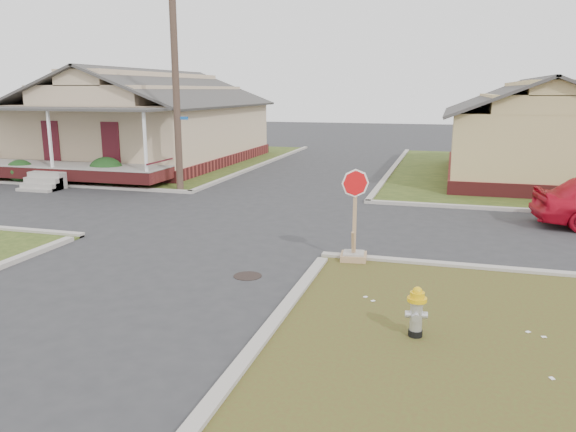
# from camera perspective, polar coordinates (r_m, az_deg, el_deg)

# --- Properties ---
(ground) EXTENTS (120.00, 120.00, 0.00)m
(ground) POSITION_cam_1_polar(r_m,az_deg,el_deg) (14.06, -11.89, -4.57)
(ground) COLOR #2C2C2F
(ground) RESTS_ON ground
(verge_far_left) EXTENTS (19.00, 19.00, 0.05)m
(verge_far_left) POSITION_cam_1_polar(r_m,az_deg,el_deg) (35.81, -16.94, 5.60)
(verge_far_left) COLOR #2E4017
(verge_far_left) RESTS_ON ground
(curbs) EXTENTS (80.00, 40.00, 0.12)m
(curbs) POSITION_cam_1_polar(r_m,az_deg,el_deg) (18.46, -4.66, -0.20)
(curbs) COLOR #A69F96
(curbs) RESTS_ON ground
(manhole) EXTENTS (0.64, 0.64, 0.01)m
(manhole) POSITION_cam_1_polar(r_m,az_deg,el_deg) (12.75, -4.13, -6.09)
(manhole) COLOR black
(manhole) RESTS_ON ground
(corner_house) EXTENTS (10.10, 15.50, 5.30)m
(corner_house) POSITION_cam_1_polar(r_m,az_deg,el_deg) (32.94, -14.00, 9.14)
(corner_house) COLOR maroon
(corner_house) RESTS_ON ground
(side_house_yellow) EXTENTS (7.60, 11.60, 4.70)m
(side_house_yellow) POSITION_cam_1_polar(r_m,az_deg,el_deg) (28.60, 23.49, 7.81)
(side_house_yellow) COLOR maroon
(side_house_yellow) RESTS_ON ground
(utility_pole) EXTENTS (1.80, 0.28, 9.00)m
(utility_pole) POSITION_cam_1_polar(r_m,az_deg,el_deg) (23.28, -11.36, 13.82)
(utility_pole) COLOR #3B2B22
(utility_pole) RESTS_ON ground
(fire_hydrant) EXTENTS (0.33, 0.33, 0.88)m
(fire_hydrant) POSITION_cam_1_polar(r_m,az_deg,el_deg) (9.72, 12.93, -9.21)
(fire_hydrant) COLOR black
(fire_hydrant) RESTS_ON ground
(stop_sign) EXTENTS (0.63, 0.62, 2.24)m
(stop_sign) POSITION_cam_1_polar(r_m,az_deg,el_deg) (13.70, 6.72, -2.50)
(stop_sign) COLOR tan
(stop_sign) RESTS_ON ground
(hedge_left) EXTENTS (1.36, 1.12, 1.04)m
(hedge_left) POSITION_cam_1_polar(r_m,az_deg,el_deg) (27.89, -25.54, 4.17)
(hedge_left) COLOR #163C16
(hedge_left) RESTS_ON verge_far_left
(hedge_right) EXTENTS (1.51, 1.24, 1.16)m
(hedge_right) POSITION_cam_1_polar(r_m,az_deg,el_deg) (26.00, -17.98, 4.39)
(hedge_right) COLOR #163C16
(hedge_right) RESTS_ON verge_far_left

